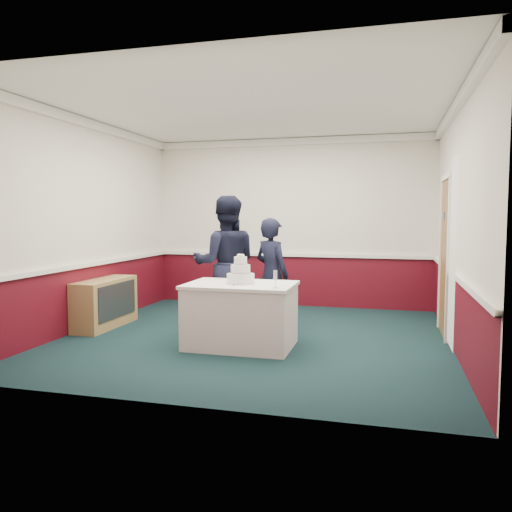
% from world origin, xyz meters
% --- Properties ---
extents(ground, '(5.00, 5.00, 0.00)m').
position_xyz_m(ground, '(0.00, 0.00, 0.00)').
color(ground, '#142A30').
rests_on(ground, ground).
extents(room_shell, '(5.00, 5.00, 3.00)m').
position_xyz_m(room_shell, '(0.08, 0.61, 1.97)').
color(room_shell, silver).
rests_on(room_shell, ground).
extents(sideboard, '(0.41, 1.20, 0.70)m').
position_xyz_m(sideboard, '(-2.28, 0.05, 0.35)').
color(sideboard, tan).
rests_on(sideboard, ground).
extents(cake_table, '(1.32, 0.92, 0.79)m').
position_xyz_m(cake_table, '(-0.05, -0.50, 0.40)').
color(cake_table, white).
rests_on(cake_table, ground).
extents(wedding_cake, '(0.35, 0.35, 0.36)m').
position_xyz_m(wedding_cake, '(-0.05, -0.50, 0.90)').
color(wedding_cake, white).
rests_on(wedding_cake, cake_table).
extents(cake_knife, '(0.10, 0.21, 0.00)m').
position_xyz_m(cake_knife, '(-0.08, -0.70, 0.79)').
color(cake_knife, silver).
rests_on(cake_knife, cake_table).
extents(champagne_flute, '(0.05, 0.05, 0.21)m').
position_xyz_m(champagne_flute, '(0.45, -0.78, 0.93)').
color(champagne_flute, silver).
rests_on(champagne_flute, cake_table).
extents(person_man, '(1.10, 0.97, 1.90)m').
position_xyz_m(person_man, '(-0.50, 0.28, 0.95)').
color(person_man, black).
rests_on(person_man, ground).
extents(person_woman, '(0.69, 0.63, 1.59)m').
position_xyz_m(person_woman, '(0.13, 0.43, 0.80)').
color(person_woman, black).
rests_on(person_woman, ground).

